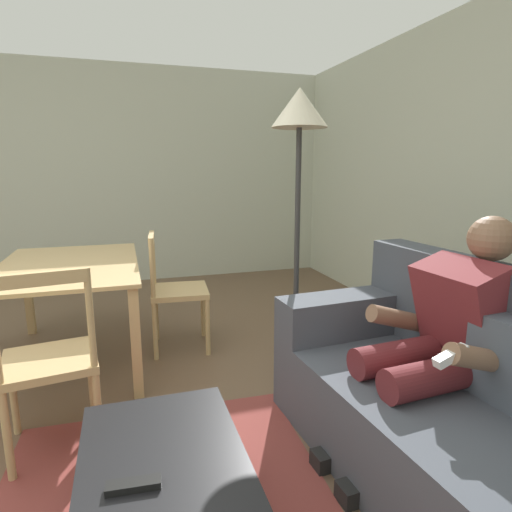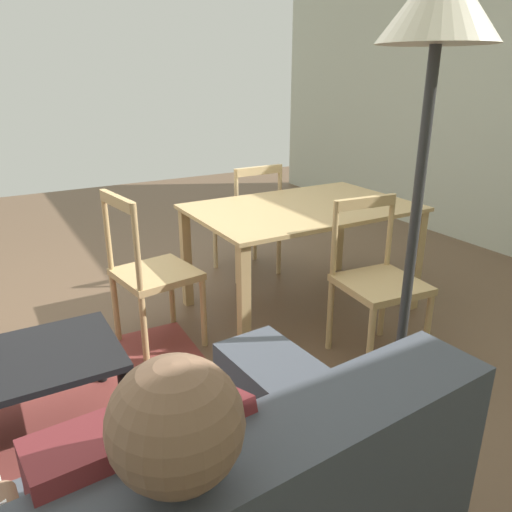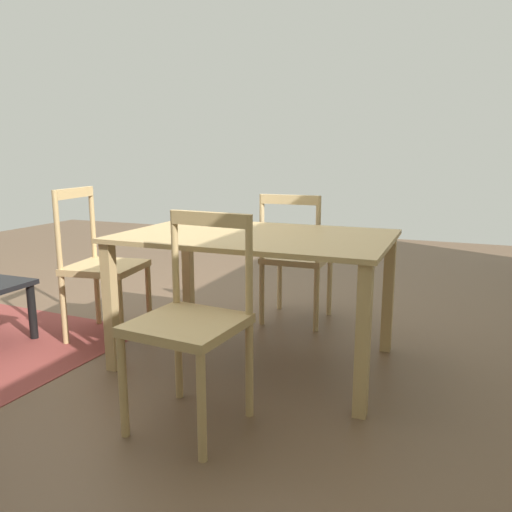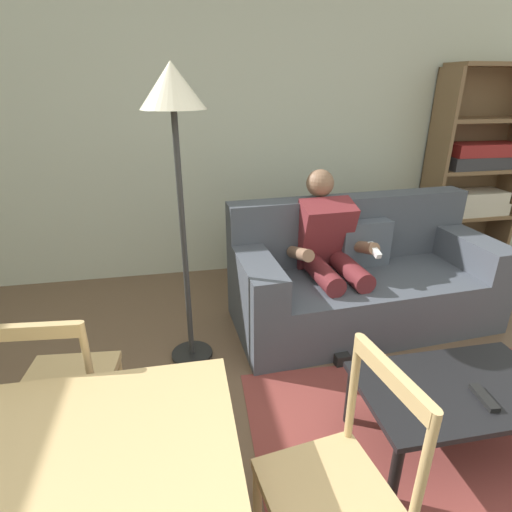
{
  "view_description": "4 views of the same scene",
  "coord_description": "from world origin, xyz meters",
  "px_view_note": "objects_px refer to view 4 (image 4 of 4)",
  "views": [
    {
      "loc": [
        2.06,
        0.64,
        1.37
      ],
      "look_at": [
        -0.12,
        1.33,
        0.9
      ],
      "focal_mm": 29.68,
      "sensor_mm": 36.0,
      "label": 1
    },
    {
      "loc": [
        0.75,
        2.84,
        1.55
      ],
      "look_at": [
        -0.12,
        1.33,
        0.9
      ],
      "focal_mm": 34.84,
      "sensor_mm": 36.0,
      "label": 2
    },
    {
      "loc": [
        -2.08,
        2.73,
        1.14
      ],
      "look_at": [
        -1.08,
        0.25,
        0.6
      ],
      "focal_mm": 35.07,
      "sensor_mm": 36.0,
      "label": 3
    },
    {
      "loc": [
        -0.49,
        -0.64,
        1.76
      ],
      "look_at": [
        -0.12,
        1.33,
        0.9
      ],
      "focal_mm": 28.4,
      "sensor_mm": 36.0,
      "label": 4
    }
  ],
  "objects_px": {
    "coffee_table": "(456,394)",
    "tv_remote": "(484,397)",
    "dining_chair_near_wall": "(64,388)",
    "dining_chair_facing_couch": "(336,491)",
    "couch": "(361,279)",
    "person_lounging": "(330,251)",
    "floor_lamp": "(174,119)",
    "bookshelf": "(472,181)"
  },
  "relations": [
    {
      "from": "coffee_table",
      "to": "tv_remote",
      "type": "distance_m",
      "value": 0.13
    },
    {
      "from": "dining_chair_near_wall",
      "to": "dining_chair_facing_couch",
      "type": "relative_size",
      "value": 0.96
    },
    {
      "from": "couch",
      "to": "person_lounging",
      "type": "distance_m",
      "value": 0.38
    },
    {
      "from": "coffee_table",
      "to": "dining_chair_near_wall",
      "type": "relative_size",
      "value": 1.07
    },
    {
      "from": "coffee_table",
      "to": "tv_remote",
      "type": "xyz_separation_m",
      "value": [
        0.06,
        -0.1,
        0.06
      ]
    },
    {
      "from": "person_lounging",
      "to": "floor_lamp",
      "type": "bearing_deg",
      "value": -165.78
    },
    {
      "from": "tv_remote",
      "to": "coffee_table",
      "type": "bearing_deg",
      "value": -54.71
    },
    {
      "from": "floor_lamp",
      "to": "dining_chair_facing_couch",
      "type": "bearing_deg",
      "value": -72.82
    },
    {
      "from": "coffee_table",
      "to": "floor_lamp",
      "type": "height_order",
      "value": "floor_lamp"
    },
    {
      "from": "person_lounging",
      "to": "dining_chair_near_wall",
      "type": "relative_size",
      "value": 1.29
    },
    {
      "from": "coffee_table",
      "to": "bookshelf",
      "type": "relative_size",
      "value": 0.5
    },
    {
      "from": "couch",
      "to": "dining_chair_facing_couch",
      "type": "height_order",
      "value": "same"
    },
    {
      "from": "dining_chair_facing_couch",
      "to": "floor_lamp",
      "type": "relative_size",
      "value": 0.5
    },
    {
      "from": "couch",
      "to": "dining_chair_facing_couch",
      "type": "bearing_deg",
      "value": -117.0
    },
    {
      "from": "dining_chair_facing_couch",
      "to": "floor_lamp",
      "type": "xyz_separation_m",
      "value": [
        -0.45,
        1.47,
        1.12
      ]
    },
    {
      "from": "bookshelf",
      "to": "floor_lamp",
      "type": "height_order",
      "value": "bookshelf"
    },
    {
      "from": "tv_remote",
      "to": "dining_chair_near_wall",
      "type": "bearing_deg",
      "value": -5.76
    },
    {
      "from": "bookshelf",
      "to": "dining_chair_near_wall",
      "type": "relative_size",
      "value": 2.14
    },
    {
      "from": "couch",
      "to": "dining_chair_facing_couch",
      "type": "relative_size",
      "value": 2.16
    },
    {
      "from": "person_lounging",
      "to": "bookshelf",
      "type": "distance_m",
      "value": 2.09
    },
    {
      "from": "tv_remote",
      "to": "couch",
      "type": "bearing_deg",
      "value": -85.24
    },
    {
      "from": "coffee_table",
      "to": "dining_chair_facing_couch",
      "type": "bearing_deg",
      "value": -150.52
    },
    {
      "from": "couch",
      "to": "person_lounging",
      "type": "xyz_separation_m",
      "value": [
        -0.28,
        0.0,
        0.26
      ]
    },
    {
      "from": "couch",
      "to": "tv_remote",
      "type": "xyz_separation_m",
      "value": [
        -0.01,
        -1.38,
        0.05
      ]
    },
    {
      "from": "floor_lamp",
      "to": "bookshelf",
      "type": "bearing_deg",
      "value": 22.56
    },
    {
      "from": "couch",
      "to": "coffee_table",
      "type": "height_order",
      "value": "couch"
    },
    {
      "from": "dining_chair_near_wall",
      "to": "floor_lamp",
      "type": "height_order",
      "value": "floor_lamp"
    },
    {
      "from": "coffee_table",
      "to": "tv_remote",
      "type": "bearing_deg",
      "value": -59.72
    },
    {
      "from": "floor_lamp",
      "to": "person_lounging",
      "type": "bearing_deg",
      "value": 14.22
    },
    {
      "from": "person_lounging",
      "to": "coffee_table",
      "type": "distance_m",
      "value": 1.32
    },
    {
      "from": "tv_remote",
      "to": "dining_chair_near_wall",
      "type": "height_order",
      "value": "dining_chair_near_wall"
    },
    {
      "from": "couch",
      "to": "bookshelf",
      "type": "bearing_deg",
      "value": 30.93
    },
    {
      "from": "coffee_table",
      "to": "floor_lamp",
      "type": "distance_m",
      "value": 2.04
    },
    {
      "from": "bookshelf",
      "to": "dining_chair_facing_couch",
      "type": "relative_size",
      "value": 2.05
    },
    {
      "from": "couch",
      "to": "dining_chair_near_wall",
      "type": "height_order",
      "value": "couch"
    },
    {
      "from": "person_lounging",
      "to": "tv_remote",
      "type": "bearing_deg",
      "value": -78.97
    },
    {
      "from": "person_lounging",
      "to": "floor_lamp",
      "type": "xyz_separation_m",
      "value": [
        -1.07,
        -0.27,
        0.97
      ]
    },
    {
      "from": "dining_chair_facing_couch",
      "to": "tv_remote",
      "type": "bearing_deg",
      "value": 22.36
    },
    {
      "from": "person_lounging",
      "to": "couch",
      "type": "bearing_deg",
      "value": -0.33
    },
    {
      "from": "couch",
      "to": "tv_remote",
      "type": "height_order",
      "value": "couch"
    },
    {
      "from": "floor_lamp",
      "to": "tv_remote",
      "type": "bearing_deg",
      "value": -39.72
    },
    {
      "from": "bookshelf",
      "to": "dining_chair_facing_couch",
      "type": "xyz_separation_m",
      "value": [
        -2.46,
        -2.68,
        -0.38
      ]
    }
  ]
}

